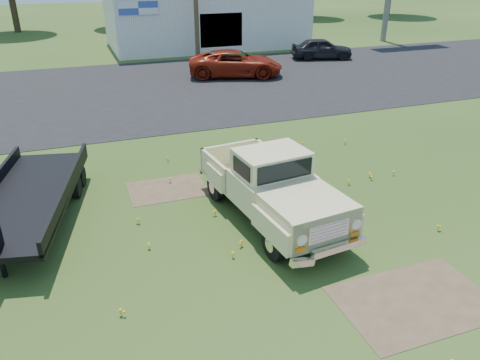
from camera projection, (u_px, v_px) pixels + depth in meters
name	position (u px, v px, depth m)	size (l,w,h in m)	color
ground	(281.00, 237.00, 11.20)	(140.00, 140.00, 0.00)	#2A4616
asphalt_lot	(159.00, 89.00, 23.92)	(90.00, 14.00, 0.02)	black
dirt_patch_a	(415.00, 301.00, 9.12)	(3.00, 2.00, 0.01)	brown
dirt_patch_b	(168.00, 189.00, 13.55)	(2.20, 1.60, 0.01)	brown
commercial_building	(205.00, 16.00, 35.05)	(14.20, 8.20, 4.15)	beige
vintage_pickup_truck	(271.00, 185.00, 11.63)	(2.01, 5.17, 1.88)	beige
flatbed_trailer	(27.00, 193.00, 11.51)	(2.01, 6.02, 1.64)	black
red_pickup	(236.00, 64.00, 26.09)	(2.38, 5.17, 1.44)	maroon
dark_sedan	(322.00, 49.00, 30.68)	(1.58, 3.92, 1.34)	black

